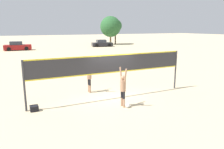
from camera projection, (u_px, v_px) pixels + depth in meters
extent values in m
plane|color=#C6B28C|center=(112.00, 98.00, 12.09)|extent=(200.00, 200.00, 0.00)
cylinder|color=#38383D|center=(24.00, 86.00, 9.93)|extent=(0.10, 0.10, 2.40)
cylinder|color=#38383D|center=(175.00, 70.00, 13.74)|extent=(0.10, 0.10, 2.40)
cube|color=#2D2D33|center=(112.00, 64.00, 11.68)|extent=(8.80, 0.02, 0.99)
cube|color=yellow|center=(112.00, 55.00, 11.59)|extent=(8.80, 0.03, 0.06)
cube|color=yellow|center=(112.00, 72.00, 11.78)|extent=(8.80, 0.03, 0.06)
cylinder|color=tan|center=(124.00, 103.00, 10.63)|extent=(0.11, 0.11, 0.44)
cylinder|color=black|center=(124.00, 95.00, 10.55)|extent=(0.12, 0.12, 0.36)
cylinder|color=tan|center=(122.00, 102.00, 10.81)|extent=(0.11, 0.11, 0.44)
cylinder|color=black|center=(122.00, 94.00, 10.72)|extent=(0.12, 0.12, 0.36)
cylinder|color=tan|center=(123.00, 85.00, 10.54)|extent=(0.28, 0.28, 0.56)
sphere|color=tan|center=(123.00, 78.00, 10.45)|extent=(0.22, 0.22, 0.22)
cylinder|color=tan|center=(126.00, 75.00, 10.21)|extent=(0.08, 0.21, 0.63)
cylinder|color=tan|center=(121.00, 73.00, 10.62)|extent=(0.08, 0.21, 0.63)
cylinder|color=tan|center=(89.00, 88.00, 13.15)|extent=(0.11, 0.11, 0.46)
cylinder|color=black|center=(89.00, 82.00, 13.07)|extent=(0.12, 0.12, 0.37)
cylinder|color=tan|center=(90.00, 89.00, 12.98)|extent=(0.11, 0.11, 0.46)
cylinder|color=black|center=(90.00, 82.00, 12.89)|extent=(0.12, 0.12, 0.37)
cylinder|color=tan|center=(89.00, 74.00, 12.88)|extent=(0.28, 0.28, 0.59)
sphere|color=tan|center=(89.00, 67.00, 12.79)|extent=(0.23, 0.23, 0.23)
cylinder|color=tan|center=(87.00, 64.00, 12.96)|extent=(0.08, 0.22, 0.66)
cylinder|color=tan|center=(90.00, 65.00, 12.54)|extent=(0.08, 0.22, 0.66)
sphere|color=white|center=(128.00, 105.00, 10.60)|extent=(0.22, 0.22, 0.22)
cube|color=black|center=(34.00, 108.00, 10.18)|extent=(0.37, 0.35, 0.26)
cube|color=#232328|center=(102.00, 44.00, 43.95)|extent=(4.33, 2.56, 0.65)
cube|color=#2D333D|center=(101.00, 41.00, 43.77)|extent=(2.11, 2.00, 0.58)
cylinder|color=black|center=(107.00, 44.00, 45.13)|extent=(0.67, 0.34, 0.64)
cylinder|color=black|center=(109.00, 45.00, 43.49)|extent=(0.67, 0.34, 0.64)
cylinder|color=black|center=(95.00, 45.00, 44.48)|extent=(0.67, 0.34, 0.64)
cylinder|color=black|center=(97.00, 45.00, 42.84)|extent=(0.67, 0.34, 0.64)
cube|color=maroon|center=(18.00, 47.00, 36.81)|extent=(4.46, 2.18, 0.80)
cube|color=#2D333D|center=(16.00, 43.00, 36.59)|extent=(2.07, 1.85, 0.57)
cylinder|color=black|center=(26.00, 48.00, 38.15)|extent=(0.65, 0.27, 0.64)
cylinder|color=black|center=(26.00, 49.00, 36.54)|extent=(0.65, 0.27, 0.64)
cylinder|color=black|center=(10.00, 48.00, 37.18)|extent=(0.65, 0.27, 0.64)
cylinder|color=black|center=(9.00, 49.00, 35.57)|extent=(0.65, 0.27, 0.64)
cylinder|color=brown|center=(111.00, 38.00, 49.16)|extent=(0.35, 0.35, 2.68)
sphere|color=#285B2D|center=(110.00, 27.00, 48.61)|extent=(4.60, 4.60, 4.60)
cylinder|color=#4C3823|center=(115.00, 37.00, 50.47)|extent=(0.30, 0.30, 3.32)
sphere|color=#285B2D|center=(115.00, 26.00, 49.95)|extent=(2.95, 2.95, 2.95)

